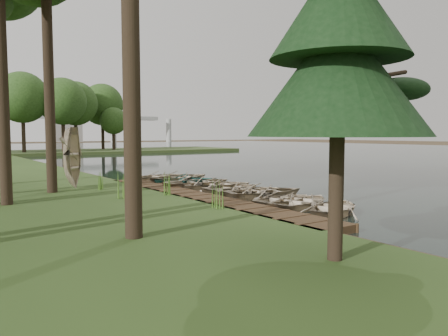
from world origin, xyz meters
TOP-DOWN VIEW (x-y plane):
  - ground at (0.00, 0.00)m, footprint 300.00×300.00m
  - water at (30.00, 20.00)m, footprint 130.00×200.00m
  - boardwalk at (-1.60, 0.00)m, footprint 1.60×16.00m
  - peninsula at (8.00, 50.00)m, footprint 50.00×14.00m
  - far_trees at (4.67, 50.00)m, footprint 45.60×5.60m
  - bridge at (12.31, 120.00)m, footprint 95.90×4.00m
  - building_a at (30.00, 140.00)m, footprint 10.00×8.00m
  - rowboat_0 at (0.99, -5.57)m, footprint 3.69×3.25m
  - rowboat_1 at (0.86, -4.00)m, footprint 3.87×3.19m
  - rowboat_2 at (0.77, -3.08)m, footprint 3.30×2.53m
  - rowboat_3 at (1.23, -1.29)m, footprint 4.26×3.42m
  - rowboat_4 at (1.17, -0.33)m, footprint 4.12×3.53m
  - rowboat_5 at (1.19, 1.15)m, footprint 3.22×2.32m
  - rowboat_6 at (1.07, 2.35)m, footprint 4.24×3.61m
  - rowboat_7 at (0.76, 3.70)m, footprint 3.93×2.91m
  - rowboat_8 at (0.82, 5.11)m, footprint 4.27×3.71m
  - rowboat_9 at (1.30, 6.44)m, footprint 4.28×3.38m
  - rowboat_10 at (0.86, 8.28)m, footprint 3.38×2.50m
  - stored_rowboat at (-5.34, 5.34)m, footprint 3.70×3.55m
  - pine_tree at (-4.24, -10.07)m, footprint 3.80×3.80m
  - reeds_0 at (-2.60, -3.30)m, footprint 0.60×0.60m
  - reeds_1 at (-4.61, 1.01)m, footprint 0.60×0.60m
  - reeds_2 at (-2.62, 0.89)m, footprint 0.60×0.60m
  - reeds_3 at (-4.46, 4.31)m, footprint 0.60×0.60m

SIDE VIEW (x-z plane):
  - ground at x=0.00m, z-range 0.00..0.00m
  - water at x=30.00m, z-range 0.00..0.05m
  - boardwalk at x=-1.60m, z-range 0.00..0.30m
  - peninsula at x=8.00m, z-range 0.00..0.45m
  - rowboat_2 at x=0.77m, z-range 0.05..0.68m
  - rowboat_0 at x=0.99m, z-range 0.05..0.68m
  - rowboat_5 at x=1.19m, z-range 0.05..0.71m
  - rowboat_10 at x=0.86m, z-range 0.05..0.73m
  - rowboat_1 at x=0.86m, z-range 0.05..0.75m
  - rowboat_4 at x=1.17m, z-range 0.05..0.77m
  - rowboat_8 at x=0.82m, z-range 0.05..0.79m
  - rowboat_6 at x=1.07m, z-range 0.05..0.79m
  - rowboat_3 at x=1.23m, z-range 0.05..0.83m
  - rowboat_7 at x=0.76m, z-range 0.05..0.84m
  - rowboat_9 at x=1.30m, z-range 0.05..0.85m
  - stored_rowboat at x=-5.34m, z-range 0.30..0.92m
  - reeds_3 at x=-4.46m, z-range 0.30..1.19m
  - reeds_0 at x=-2.60m, z-range 0.30..1.27m
  - reeds_2 at x=-2.62m, z-range 0.30..1.37m
  - reeds_1 at x=-4.61m, z-range 0.30..1.45m
  - pine_tree at x=-4.24m, z-range 1.12..8.86m
  - far_trees at x=4.67m, z-range 2.03..10.83m
  - bridge at x=12.31m, z-range 2.78..11.38m
  - building_a at x=30.00m, z-range 0.00..18.00m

